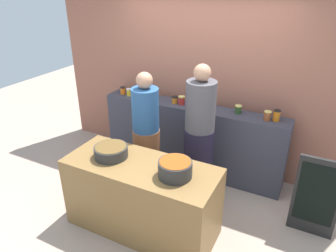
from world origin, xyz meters
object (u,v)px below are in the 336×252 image
Objects in this scene: preserve_jar_5 at (182,100)px; preserve_jar_9 at (277,115)px; preserve_jar_1 at (129,92)px; preserve_jar_3 at (155,96)px; preserve_jar_6 at (200,102)px; cook_in_cap at (199,142)px; preserve_jar_7 at (238,109)px; preserve_jar_0 at (123,90)px; cooking_pot_left at (111,151)px; preserve_jar_2 at (139,93)px; cooking_pot_center at (175,169)px; chalkboard_sign at (316,197)px; preserve_jar_8 at (267,116)px; preserve_jar_4 at (175,100)px; cook_with_tongs at (146,140)px.

preserve_jar_9 is (1.30, 0.03, 0.01)m from preserve_jar_5.
preserve_jar_1 is 0.91× the size of preserve_jar_3.
cook_in_cap is at bearing -67.72° from preserve_jar_6.
preserve_jar_7 is at bearing -1.62° from preserve_jar_6.
cooking_pot_left is at bearing -60.70° from preserve_jar_0.
preserve_jar_3 is at bearing -4.04° from preserve_jar_2.
preserve_jar_7 is at bearing 63.12° from cook_in_cap.
cook_in_cap is at bearing 95.48° from cooking_pot_center.
chalkboard_sign is (2.62, -0.58, -0.60)m from preserve_jar_2.
preserve_jar_3 is 1.23m from preserve_jar_7.
preserve_jar_3 is at bearing -179.09° from preserve_jar_8.
preserve_jar_5 is 1.53m from cooking_pot_center.
preserve_jar_9 reaches higher than cooking_pot_center.
preserve_jar_1 is at bearing -177.27° from preserve_jar_5.
preserve_jar_1 is 0.33× the size of cooking_pot_center.
preserve_jar_5 reaches higher than preserve_jar_4.
preserve_jar_5 is 1.42m from cooking_pot_left.
preserve_jar_0 is at bearing 168.83° from chalkboard_sign.
cook_with_tongs is (-0.43, -0.76, -0.34)m from preserve_jar_6.
preserve_jar_8 reaches higher than preserve_jar_0.
chalkboard_sign is at bearing -12.46° from preserve_jar_2.
cooking_pot_left is at bearing 178.56° from cooking_pot_center.
preserve_jar_8 is 1.54m from cooking_pot_center.
preserve_jar_3 is at bearing 0.98° from preserve_jar_1.
cooking_pot_left is 2.32m from chalkboard_sign.
preserve_jar_5 is 0.32× the size of cooking_pot_left.
preserve_jar_4 reaches higher than cooking_pot_left.
preserve_jar_2 is 0.28× the size of cooking_pot_left.
preserve_jar_0 is 0.13m from preserve_jar_1.
cooking_pot_center is at bearing -84.52° from cook_in_cap.
chalkboard_sign is at bearing 2.94° from cook_with_tongs.
cook_in_cap is (1.49, -0.54, -0.28)m from preserve_jar_0.
cook_in_cap is (-0.08, 0.85, -0.13)m from cooking_pot_center.
preserve_jar_1 is at bearing -170.07° from preserve_jar_2.
preserve_jar_9 reaches higher than cooking_pot_left.
cook_with_tongs is (0.69, -0.66, -0.34)m from preserve_jar_1.
preserve_jar_9 is at bearing -1.36° from preserve_jar_7.
preserve_jar_3 is 1.03× the size of preserve_jar_5.
preserve_jar_8 is 1.57m from cook_with_tongs.
preserve_jar_2 and preserve_jar_6 have the same top height.
preserve_jar_1 is 2.90m from chalkboard_sign.
preserve_jar_5 is 0.98× the size of preserve_jar_8.
cook_with_tongs reaches higher than preserve_jar_6.
preserve_jar_5 is at bearing -176.92° from preserve_jar_7.
cooking_pot_center is at bearing -67.54° from preserve_jar_5.
chalkboard_sign is (2.78, -0.55, -0.60)m from preserve_jar_1.
preserve_jar_1 is 0.87m from preserve_jar_5.
preserve_jar_0 is 3.02m from chalkboard_sign.
preserve_jar_1 is at bearing -174.86° from preserve_jar_6.
preserve_jar_1 is at bearing -177.10° from preserve_jar_7.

